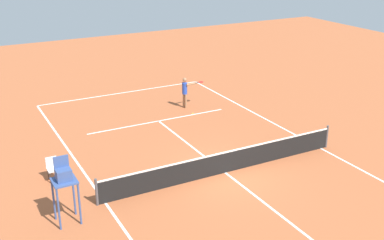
{
  "coord_description": "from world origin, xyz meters",
  "views": [
    {
      "loc": [
        9.66,
        15.22,
        9.28
      ],
      "look_at": [
        -0.66,
        -4.18,
        0.8
      ],
      "focal_mm": 45.34,
      "sensor_mm": 36.0,
      "label": 1
    }
  ],
  "objects_px": {
    "player_serving": "(186,90)",
    "tennis_ball": "(193,113)",
    "courtside_chair_mid": "(52,168)",
    "umpire_chair": "(64,180)"
  },
  "relations": [
    {
      "from": "tennis_ball",
      "to": "umpire_chair",
      "type": "xyz_separation_m",
      "value": [
        8.81,
        7.38,
        1.57
      ]
    },
    {
      "from": "player_serving",
      "to": "tennis_ball",
      "type": "bearing_deg",
      "value": -14.54
    },
    {
      "from": "courtside_chair_mid",
      "to": "player_serving",
      "type": "bearing_deg",
      "value": -149.05
    },
    {
      "from": "tennis_ball",
      "to": "courtside_chair_mid",
      "type": "xyz_separation_m",
      "value": [
        8.55,
        4.07,
        0.5
      ]
    },
    {
      "from": "tennis_ball",
      "to": "courtside_chair_mid",
      "type": "relative_size",
      "value": 0.07
    },
    {
      "from": "player_serving",
      "to": "courtside_chair_mid",
      "type": "distance_m",
      "value": 10.14
    },
    {
      "from": "player_serving",
      "to": "tennis_ball",
      "type": "xyz_separation_m",
      "value": [
        0.14,
        1.14,
        -1.02
      ]
    },
    {
      "from": "tennis_ball",
      "to": "courtside_chair_mid",
      "type": "bearing_deg",
      "value": 25.47
    },
    {
      "from": "courtside_chair_mid",
      "to": "tennis_ball",
      "type": "bearing_deg",
      "value": -154.53
    },
    {
      "from": "player_serving",
      "to": "tennis_ball",
      "type": "distance_m",
      "value": 1.53
    }
  ]
}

